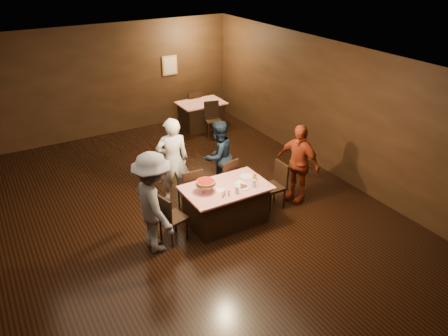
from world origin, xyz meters
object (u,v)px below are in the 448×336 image
Objects in this scene: chair_far_right at (224,179)px; chair_back_near at (213,120)px; chair_far_left at (190,189)px; diner_red_shirt at (298,163)px; back_table at (201,115)px; chair_end_left at (173,217)px; diner_navy_hoodie at (218,156)px; diner_grey_knit at (154,203)px; plate_empty at (246,176)px; chair_end_right at (273,186)px; chair_back_far at (192,106)px; diner_white_jacket at (173,160)px; glass_front_left at (237,190)px; pizza_stand at (206,183)px; main_table at (226,204)px; glass_amber at (254,177)px; glass_front_right at (254,183)px.

chair_back_near is at bearing -126.94° from chair_far_right.
diner_red_shirt is at bearing 162.91° from chair_far_left.
back_table is 4.09m from chair_far_right.
back_table is 5.45m from chair_end_left.
diner_navy_hoodie is at bearing -116.96° from chair_far_right.
chair_back_near is at bearing -40.97° from diner_grey_knit.
plate_empty is at bearing -113.88° from diner_red_shirt.
diner_navy_hoodie reaches higher than chair_far_right.
chair_end_right is 0.57× the size of diner_red_shirt.
chair_back_far is 0.52× the size of diner_white_jacket.
chair_end_left is at bearing 57.12° from chair_back_far.
chair_back_near is (2.27, 3.11, 0.00)m from chair_far_left.
chair_far_right is 3.44m from chair_back_near.
chair_back_far is 4.57m from diner_white_jacket.
chair_end_left is 2.05m from diner_navy_hoodie.
chair_back_far is at bearing 104.94° from chair_back_near.
chair_far_right is 6.79× the size of glass_front_left.
glass_front_left is (-1.82, -4.16, 0.37)m from chair_back_near.
diner_navy_hoodie reaches higher than glass_front_left.
chair_far_left is 1.20m from glass_front_left.
back_table is at bearing 104.94° from chair_back_near.
chair_back_near is (0.00, -0.70, 0.09)m from back_table.
plate_empty is at bearing 76.53° from diner_navy_hoodie.
chair_far_left is at bearing -11.59° from chair_far_right.
pizza_stand is 2.71× the size of glass_front_left.
diner_white_jacket is 1.24m from pizza_stand.
chair_far_right is (0.80, 0.00, 0.00)m from chair_far_left.
diner_navy_hoodie is 0.94× the size of diner_red_shirt.
diner_red_shirt is 11.96× the size of glass_front_left.
chair_end_left reaches higher than back_table.
chair_end_left and chair_end_right have the same top height.
chair_back_near is (1.47, 3.11, 0.00)m from chair_far_right.
plate_empty is (0.55, 0.15, 0.39)m from main_table.
chair_back_far reaches higher than back_table.
diner_red_shirt is (-0.18, -5.17, 0.36)m from chair_back_far.
chair_far_left and chair_end_left have the same top height.
main_table is 0.88× the size of diner_white_jacket.
diner_grey_knit is at bearing -177.06° from main_table.
pizza_stand reaches higher than chair_end_left.
diner_white_jacket is at bearing -128.17° from chair_end_right.
glass_amber is at bearing -89.99° from diner_grey_knit.
pizza_stand is at bearing -91.36° from chair_end_right.
main_table is at bearing -112.33° from back_table.
chair_far_right is at bearing 104.04° from plate_empty.
plate_empty is 1.79× the size of glass_amber.
chair_back_far is (0.77, 5.16, 0.00)m from chair_end_right.
main_table is at bearing 120.79° from chair_far_left.
chair_far_right is at bearing 92.86° from glass_front_right.
diner_white_jacket is 12.93× the size of glass_front_left.
diner_grey_knit is (-0.96, -1.36, 0.01)m from diner_white_jacket.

